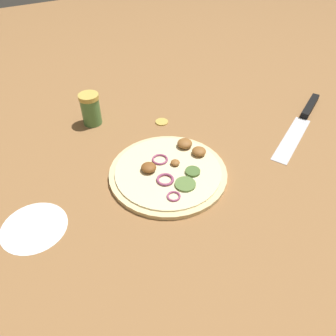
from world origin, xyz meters
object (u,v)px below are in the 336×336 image
object	(u,v)px
knife	(305,116)
loose_cap	(162,121)
pizza	(169,171)
spice_jar	(91,109)

from	to	relation	value
knife	loose_cap	world-z (taller)	knife
knife	loose_cap	size ratio (longest dim) A/B	9.08
pizza	loose_cap	size ratio (longest dim) A/B	7.63
loose_cap	knife	bearing A→B (deg)	64.54
pizza	spice_jar	bearing A→B (deg)	-163.64
knife	loose_cap	xyz separation A→B (m)	(-0.17, -0.36, -0.00)
knife	loose_cap	distance (m)	0.40
spice_jar	loose_cap	bearing A→B (deg)	61.77
pizza	knife	world-z (taller)	pizza
pizza	spice_jar	distance (m)	0.30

